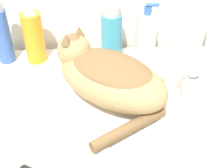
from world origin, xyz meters
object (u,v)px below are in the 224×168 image
(spray_bottle_trigger, at_px, (34,37))
(lotion_bottle_white, at_px, (216,30))
(faucet, at_px, (190,74))
(cream_tube, at_px, (1,161))
(soap_pump_bottle, at_px, (146,36))
(mouthwash_bottle, at_px, (112,34))
(shampoo_bottle_tall, at_px, (2,34))
(cat, at_px, (108,75))

(spray_bottle_trigger, bearing_deg, lotion_bottle_white, -0.00)
(faucet, bearing_deg, cream_tube, 13.75)
(faucet, distance_m, soap_pump_bottle, 0.24)
(faucet, relative_size, cream_tube, 0.88)
(faucet, height_order, lotion_bottle_white, lotion_bottle_white)
(faucet, xyz_separation_m, mouthwash_bottle, (-0.20, 0.22, 0.01))
(spray_bottle_trigger, height_order, cream_tube, spray_bottle_trigger)
(lotion_bottle_white, xyz_separation_m, spray_bottle_trigger, (-0.59, 0.00, -0.01))
(faucet, relative_size, mouthwash_bottle, 0.75)
(shampoo_bottle_tall, height_order, cream_tube, shampoo_bottle_tall)
(shampoo_bottle_tall, bearing_deg, mouthwash_bottle, 0.00)
(lotion_bottle_white, height_order, soap_pump_bottle, same)
(shampoo_bottle_tall, relative_size, soap_pump_bottle, 1.04)
(mouthwash_bottle, relative_size, shampoo_bottle_tall, 0.93)
(mouthwash_bottle, distance_m, cream_tube, 0.51)
(lotion_bottle_white, bearing_deg, mouthwash_bottle, 180.00)
(shampoo_bottle_tall, bearing_deg, soap_pump_bottle, -0.00)
(lotion_bottle_white, xyz_separation_m, cream_tube, (-0.60, -0.43, -0.08))
(faucet, height_order, cream_tube, faucet)
(mouthwash_bottle, bearing_deg, spray_bottle_trigger, -180.00)
(mouthwash_bottle, height_order, soap_pump_bottle, soap_pump_bottle)
(faucet, bearing_deg, shampoo_bottle_tall, -32.68)
(cat, distance_m, cream_tube, 0.32)
(cat, distance_m, lotion_bottle_white, 0.44)
(faucet, xyz_separation_m, cream_tube, (-0.47, -0.22, -0.07))
(faucet, distance_m, shampoo_bottle_tall, 0.59)
(soap_pump_bottle, bearing_deg, mouthwash_bottle, 180.00)
(lotion_bottle_white, relative_size, cream_tube, 1.23)
(shampoo_bottle_tall, height_order, spray_bottle_trigger, shampoo_bottle_tall)
(cat, distance_m, soap_pump_bottle, 0.29)
(cream_tube, bearing_deg, cat, 36.27)
(shampoo_bottle_tall, xyz_separation_m, spray_bottle_trigger, (0.10, -0.00, -0.01))
(shampoo_bottle_tall, height_order, soap_pump_bottle, shampoo_bottle_tall)
(faucet, distance_m, cream_tube, 0.52)
(cream_tube, bearing_deg, shampoo_bottle_tall, 100.77)
(faucet, height_order, shampoo_bottle_tall, shampoo_bottle_tall)
(faucet, bearing_deg, cat, -1.86)
(mouthwash_bottle, relative_size, spray_bottle_trigger, 1.00)
(cat, height_order, soap_pump_bottle, cat)
(cat, relative_size, faucet, 2.58)
(soap_pump_bottle, bearing_deg, cat, -117.07)
(lotion_bottle_white, bearing_deg, shampoo_bottle_tall, 180.00)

